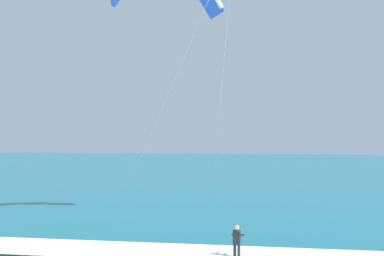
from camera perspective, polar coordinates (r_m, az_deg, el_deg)
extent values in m
cube|color=#146075|center=(79.16, 7.15, -5.35)|extent=(200.00, 120.00, 0.20)
cube|color=white|center=(20.75, 3.90, -16.73)|extent=(200.00, 2.98, 0.04)
cylinder|color=#232328|center=(20.25, 5.85, -16.54)|extent=(0.14, 0.14, 0.84)
cylinder|color=#232328|center=(20.19, 6.42, -16.58)|extent=(0.14, 0.14, 0.84)
cube|color=#232328|center=(20.04, 6.13, -14.57)|extent=(0.38, 0.28, 0.60)
sphere|color=tan|center=(19.94, 6.13, -13.34)|extent=(0.22, 0.22, 0.22)
cylinder|color=#232328|center=(20.23, 5.76, -14.30)|extent=(0.22, 0.51, 0.22)
cylinder|color=#232328|center=(20.13, 6.77, -14.37)|extent=(0.22, 0.51, 0.22)
cylinder|color=black|center=(20.38, 6.45, -14.20)|extent=(0.54, 0.17, 0.04)
cube|color=#3F3F42|center=(20.20, 6.23, -15.10)|extent=(0.14, 0.11, 0.10)
cube|color=blue|center=(30.82, 2.73, 16.58)|extent=(2.03, 1.64, 1.86)
cylinder|color=#B2B2B7|center=(24.72, 4.00, 4.41)|extent=(2.01, 9.37, 14.01)
cylinder|color=#B2B2B7|center=(23.40, -3.21, 4.73)|extent=(7.62, 5.94, 14.01)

